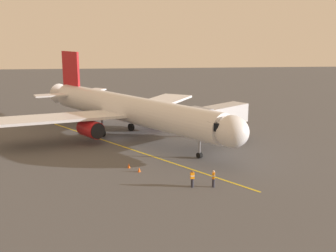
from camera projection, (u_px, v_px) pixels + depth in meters
ground_plane at (117, 139)px, 58.54m from camera, size 220.00×220.00×0.00m
apron_lead_in_line at (130, 149)px, 53.53m from camera, size 24.60×31.83×0.01m
airplane at (128, 109)px, 58.65m from camera, size 31.69×34.42×11.50m
jet_bridge at (214, 118)px, 54.22m from camera, size 10.22×8.64×5.40m
ground_crew_marshaller at (213, 178)px, 40.37m from camera, size 0.35×0.45×1.71m
ground_crew_wing_walker at (192, 179)px, 40.34m from camera, size 0.44×0.32×1.71m
tug_near_nose at (138, 112)px, 73.82m from camera, size 2.68×2.69×1.50m
safety_cone_nose_left at (129, 166)px, 46.10m from camera, size 0.32×0.32×0.55m
safety_cone_nose_right at (244, 134)px, 60.23m from camera, size 0.32×0.32×0.55m
safety_cone_wing_port at (247, 132)px, 61.23m from camera, size 0.32×0.32×0.55m
safety_cone_wing_starboard at (139, 169)px, 44.82m from camera, size 0.32×0.32×0.55m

